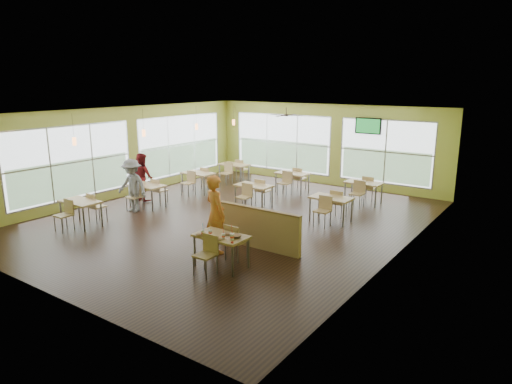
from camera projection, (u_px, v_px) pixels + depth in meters
room at (233, 167)px, 13.42m from camera, size 12.00×12.04×3.20m
window_bays at (227, 151)px, 17.37m from camera, size 9.24×10.24×2.38m
main_table at (221, 240)px, 10.15m from camera, size 1.22×1.52×0.87m
half_wall_divider at (258, 228)px, 11.33m from camera, size 2.40×0.14×1.04m
dining_tables at (239, 184)px, 15.60m from camera, size 6.92×8.72×0.87m
pendant_lights at (170, 130)px, 15.53m from camera, size 0.11×7.31×0.86m
ceiling_fan at (286, 115)px, 15.48m from camera, size 1.25×1.25×0.29m
tv_backwall at (368, 126)px, 16.90m from camera, size 1.00×0.07×0.60m
man_plaid at (215, 214)px, 10.98m from camera, size 0.82×0.69×1.92m
patron_maroon at (142, 177)px, 15.81m from camera, size 0.92×0.78×1.67m
patron_grey at (132, 186)px, 14.45m from camera, size 1.16×0.75×1.70m
cup_blue at (203, 233)px, 10.09m from camera, size 0.09×0.09×0.31m
cup_yellow at (210, 232)px, 10.10m from camera, size 0.09×0.09×0.32m
cup_red_near at (223, 236)px, 9.87m from camera, size 0.09×0.09×0.31m
cup_red_far at (232, 236)px, 9.81m from camera, size 0.10×0.10×0.38m
food_basket at (236, 236)px, 9.96m from camera, size 0.26×0.26×0.06m
ketchup_cup at (232, 242)px, 9.63m from camera, size 0.06×0.06×0.02m
wrapper_left at (199, 235)px, 10.08m from camera, size 0.19×0.17×0.04m
wrapper_mid at (226, 234)px, 10.15m from camera, size 0.25×0.23×0.05m
wrapper_right at (219, 239)px, 9.80m from camera, size 0.19×0.18×0.04m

